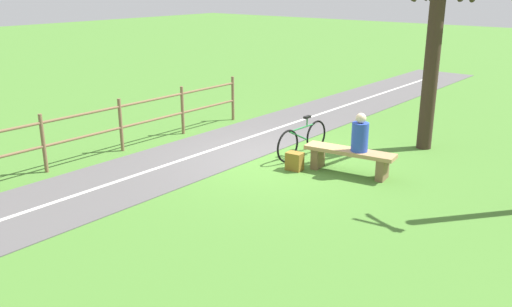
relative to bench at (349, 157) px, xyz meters
The scene contains 9 objects.
ground_plane 1.81m from the bench, ahead, with size 80.00×80.00×0.00m, color #477A2D.
paved_path 5.33m from the bench, 51.95° to the left, with size 2.41×36.00×0.02m, color #565454.
path_centre_line 5.33m from the bench, 51.95° to the left, with size 0.10×32.00×0.00m, color silver.
bench is the anchor object (origin of this frame).
person_seated 0.53m from the bench, behind, with size 0.38×0.38×0.79m.
bicycle 1.42m from the bench, 12.87° to the right, with size 0.11×1.79×0.91m.
backpack 1.13m from the bench, 28.43° to the left, with size 0.36×0.31×0.38m.
fence_roadside 5.71m from the bench, 31.10° to the left, with size 0.20×9.67×1.24m.
tree_far_left 3.29m from the bench, 100.60° to the right, with size 1.19×1.24×4.53m.
Camera 1 is at (-6.90, 9.14, 3.80)m, focal length 37.86 mm.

